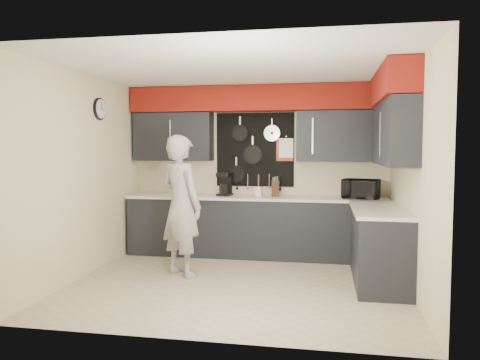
% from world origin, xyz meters
% --- Properties ---
extents(ground, '(4.00, 4.00, 0.00)m').
position_xyz_m(ground, '(0.00, 0.00, 0.00)').
color(ground, tan).
rests_on(ground, ground).
extents(back_wall_assembly, '(4.00, 0.36, 2.60)m').
position_xyz_m(back_wall_assembly, '(0.01, 1.60, 2.01)').
color(back_wall_assembly, beige).
rests_on(back_wall_assembly, ground).
extents(right_wall_assembly, '(0.36, 3.50, 2.60)m').
position_xyz_m(right_wall_assembly, '(1.85, 0.26, 1.94)').
color(right_wall_assembly, beige).
rests_on(right_wall_assembly, ground).
extents(left_wall_assembly, '(0.05, 3.50, 2.60)m').
position_xyz_m(left_wall_assembly, '(-1.99, 0.02, 1.33)').
color(left_wall_assembly, beige).
rests_on(left_wall_assembly, ground).
extents(base_cabinets, '(3.95, 2.20, 0.92)m').
position_xyz_m(base_cabinets, '(0.49, 1.13, 0.46)').
color(base_cabinets, black).
rests_on(base_cabinets, ground).
extents(microwave, '(0.58, 0.47, 0.28)m').
position_xyz_m(microwave, '(1.55, 1.42, 1.06)').
color(microwave, black).
rests_on(microwave, base_cabinets).
extents(knife_block, '(0.13, 0.13, 0.24)m').
position_xyz_m(knife_block, '(0.30, 1.47, 1.04)').
color(knife_block, '#3A1B12').
rests_on(knife_block, base_cabinets).
extents(utensil_crock, '(0.11, 0.11, 0.15)m').
position_xyz_m(utensil_crock, '(0.04, 1.47, 0.99)').
color(utensil_crock, white).
rests_on(utensil_crock, base_cabinets).
extents(coffee_maker, '(0.23, 0.27, 0.35)m').
position_xyz_m(coffee_maker, '(-0.48, 1.50, 1.10)').
color(coffee_maker, black).
rests_on(coffee_maker, base_cabinets).
extents(person, '(0.80, 0.73, 1.82)m').
position_xyz_m(person, '(-0.79, 0.23, 0.91)').
color(person, '#AAABA8').
rests_on(person, ground).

